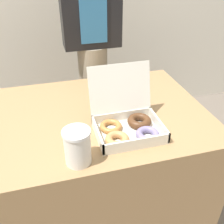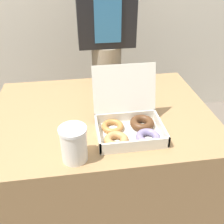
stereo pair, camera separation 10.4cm
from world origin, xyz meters
TOP-DOWN VIEW (x-y plane):
  - ground_plane at (0.00, 0.00)m, footprint 14.00×14.00m
  - table at (0.00, 0.00)m, footprint 1.08×0.81m
  - donut_box at (0.10, -0.19)m, footprint 0.29×0.29m
  - coffee_cup at (-0.14, -0.32)m, footprint 0.10×0.10m
  - person_customer at (0.10, 0.57)m, footprint 0.36×0.22m

SIDE VIEW (x-z plane):
  - ground_plane at x=0.00m, z-range 0.00..0.00m
  - table at x=0.00m, z-range 0.00..0.71m
  - donut_box at x=0.10m, z-range 0.61..0.88m
  - coffee_cup at x=-0.14m, z-range 0.71..0.85m
  - person_customer at x=0.10m, z-range 0.10..1.74m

